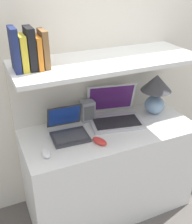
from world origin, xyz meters
TOP-DOWN VIEW (x-y plane):
  - wall_back at (0.00, 0.60)m, footprint 6.00×0.05m
  - desk at (0.00, 0.27)m, footprint 1.23×0.53m
  - back_riser at (0.00, 0.55)m, footprint 1.23×0.04m
  - shelf at (0.00, 0.33)m, footprint 1.23×0.48m
  - table_lamp at (0.43, 0.36)m, footprint 0.23×0.23m
  - laptop_large at (0.09, 0.37)m, footprint 0.42×0.38m
  - laptop_small at (-0.29, 0.32)m, footprint 0.25×0.27m
  - computer_mouse at (-0.14, 0.14)m, footprint 0.10×0.13m
  - second_mouse at (-0.49, 0.15)m, footprint 0.06×0.11m
  - router_box at (-0.09, 0.45)m, footprint 0.10×0.08m
  - book_navy at (-0.57, 0.33)m, footprint 0.04×0.15m
  - book_yellow at (-0.52, 0.33)m, footprint 0.04×0.14m
  - book_black at (-0.48, 0.33)m, footprint 0.04×0.14m
  - book_orange at (-0.44, 0.33)m, footprint 0.03×0.15m
  - book_brown at (-0.40, 0.33)m, footprint 0.04×0.14m

SIDE VIEW (x-z plane):
  - desk at x=0.00m, z-range 0.00..0.72m
  - back_riser at x=0.00m, z-range 0.00..1.18m
  - computer_mouse at x=-0.14m, z-range 0.72..0.75m
  - second_mouse at x=-0.49m, z-range 0.72..0.75m
  - laptop_small at x=-0.29m, z-range 0.66..0.86m
  - laptop_large at x=0.09m, z-range 0.64..0.90m
  - router_box at x=-0.09m, z-range 0.72..0.87m
  - table_lamp at x=0.43m, z-range 0.75..1.07m
  - shelf at x=0.00m, z-range 1.18..1.21m
  - wall_back at x=0.00m, z-range 0.00..2.40m
  - book_orange at x=-0.44m, z-range 1.21..1.40m
  - book_yellow at x=-0.52m, z-range 1.21..1.41m
  - book_brown at x=-0.40m, z-range 1.21..1.43m
  - book_black at x=-0.48m, z-range 1.21..1.45m
  - book_navy at x=-0.57m, z-range 1.21..1.46m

